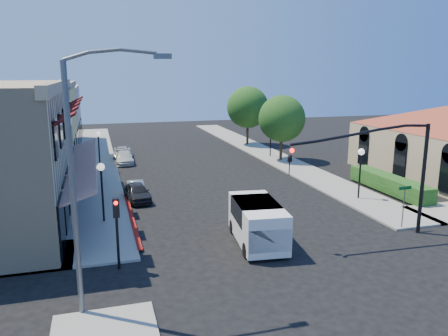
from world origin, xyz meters
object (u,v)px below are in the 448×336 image
object	(u,v)px
parked_car_b	(136,189)
parked_car_d	(122,153)
parked_car_c	(124,158)
cobra_streetlight	(82,173)
parked_car_a	(137,192)
lamppost_left_near	(101,177)
lamppost_right_far	(271,131)
signal_mast_arm	(390,162)
secondary_signal	(117,220)
street_tree_a	(282,119)
lamppost_left_far	(99,141)
street_name_sign	(404,200)
lamppost_right_near	(361,161)
street_tree_b	(248,107)
white_van	(258,220)

from	to	relation	value
parked_car_b	parked_car_d	world-z (taller)	parked_car_d
parked_car_c	parked_car_d	bearing A→B (deg)	90.93
cobra_streetlight	parked_car_a	size ratio (longest dim) A/B	2.59
lamppost_left_near	lamppost_right_far	distance (m)	23.35
cobra_streetlight	signal_mast_arm	bearing A→B (deg)	13.11
secondary_signal	parked_car_b	xyz separation A→B (m)	(1.80, 11.59, -1.77)
street_tree_a	parked_car_d	distance (m)	16.56
lamppost_left_far	lamppost_right_far	distance (m)	17.12
street_name_sign	parked_car_a	xyz separation A→B (m)	(-13.70, 9.80, -1.09)
secondary_signal	street_tree_a	bearing A→B (deg)	50.79
secondary_signal	lamppost_left_near	distance (m)	6.63
lamppost_right_near	parked_car_b	bearing A→B (deg)	161.21
secondary_signal	cobra_streetlight	world-z (taller)	cobra_streetlight
lamppost_left_near	parked_car_b	world-z (taller)	lamppost_left_near
street_tree_b	parked_car_d	size ratio (longest dim) A/B	1.76
street_tree_a	street_name_sign	world-z (taller)	street_tree_a
signal_mast_arm	secondary_signal	xyz separation A→B (m)	(-13.86, -0.09, -1.77)
parked_car_b	parked_car_c	size ratio (longest dim) A/B	0.83
white_van	parked_car_c	size ratio (longest dim) A/B	1.26
parked_car_d	white_van	bearing A→B (deg)	-75.57
street_name_sign	parked_car_d	xyz separation A→B (m)	(-13.70, 25.79, -1.15)
secondary_signal	signal_mast_arm	bearing A→B (deg)	0.37
street_name_sign	lamppost_left_far	xyz separation A→B (m)	(-16.00, 19.80, 1.04)
signal_mast_arm	parked_car_d	bearing A→B (deg)	114.47
lamppost_left_near	signal_mast_arm	bearing A→B (deg)	-24.37
lamppost_left_far	parked_car_c	world-z (taller)	lamppost_left_far
secondary_signal	lamppost_right_near	xyz separation A→B (m)	(16.50, 6.59, 0.42)
street_name_sign	white_van	bearing A→B (deg)	177.74
parked_car_c	signal_mast_arm	bearing A→B (deg)	-61.91
parked_car_a	parked_car_c	xyz separation A→B (m)	(0.00, 13.00, -0.03)
street_tree_a	parked_car_a	world-z (taller)	street_tree_a
signal_mast_arm	white_van	world-z (taller)	signal_mast_arm
parked_car_c	parked_car_a	bearing A→B (deg)	-89.07
cobra_streetlight	parked_car_d	size ratio (longest dim) A/B	2.34
lamppost_right_near	parked_car_c	xyz separation A→B (m)	(-14.70, 17.00, -2.16)
street_name_sign	lamppost_right_near	bearing A→B (deg)	80.22
signal_mast_arm	cobra_streetlight	world-z (taller)	cobra_streetlight
street_tree_a	lamppost_right_far	xyz separation A→B (m)	(-0.30, 2.00, -1.46)
lamppost_right_near	signal_mast_arm	bearing A→B (deg)	-112.12
street_name_sign	parked_car_a	distance (m)	16.88
lamppost_right_near	parked_car_a	distance (m)	15.38
signal_mast_arm	lamppost_left_near	size ratio (longest dim) A/B	2.24
street_tree_b	parked_car_d	xyz separation A→B (m)	(-15.00, -4.01, -3.99)
lamppost_left_near	lamppost_right_near	distance (m)	17.00
lamppost_right_far	parked_car_b	world-z (taller)	lamppost_right_far
parked_car_a	lamppost_left_far	bearing A→B (deg)	96.79
secondary_signal	parked_car_c	distance (m)	23.73
parked_car_c	street_tree_b	bearing A→B (deg)	25.95
street_tree_b	street_name_sign	distance (m)	29.96
lamppost_left_near	lamppost_right_near	bearing A→B (deg)	0.00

